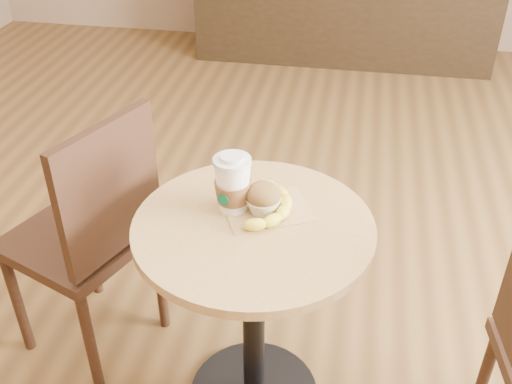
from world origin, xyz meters
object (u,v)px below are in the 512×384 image
cafe_table (254,283)px  banana (273,206)px  muffin (263,198)px  coffee_cup (233,186)px  chair_left (91,232)px

cafe_table → banana: 0.26m
muffin → cafe_table: bearing=-106.4°
coffee_cup → muffin: coffee_cup is taller
cafe_table → muffin: 0.28m
coffee_cup → muffin: bearing=18.4°
cafe_table → chair_left: (-0.58, 0.14, 0.00)m
banana → muffin: bearing=-157.3°
chair_left → banana: 0.67m
coffee_cup → banana: (0.11, 0.01, -0.06)m
cafe_table → banana: (0.04, 0.07, 0.24)m
cafe_table → chair_left: chair_left is taller
coffee_cup → banana: 0.13m
chair_left → banana: chair_left is taller
coffee_cup → banana: coffee_cup is taller
chair_left → muffin: size_ratio=9.42×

